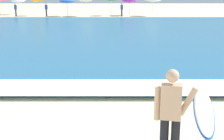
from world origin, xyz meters
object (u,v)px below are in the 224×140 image
object	(u,v)px
beach_umbrella_3	(68,1)
beach_umbrella_4	(86,0)
beachgoer_near_row_right	(123,9)
beach_umbrella_7	(153,0)
beach_umbrella_6	(131,1)
beachgoer_near_row_mid	(47,9)
beachgoer_near_row_left	(17,9)
beach_umbrella_1	(19,0)
surfer_with_board	(187,111)
beach_umbrella_0	(0,0)

from	to	relation	value
beach_umbrella_3	beach_umbrella_4	size ratio (longest dim) A/B	0.88
beachgoer_near_row_right	beach_umbrella_7	bearing A→B (deg)	11.10
beach_umbrella_6	beachgoer_near_row_mid	xyz separation A→B (m)	(-10.40, -1.22, -0.99)
beachgoer_near_row_left	beach_umbrella_1	bearing A→B (deg)	99.23
surfer_with_board	beach_umbrella_3	distance (m)	35.81
beach_umbrella_3	beachgoer_near_row_mid	world-z (taller)	beach_umbrella_3
beachgoer_near_row_right	beachgoer_near_row_left	bearing A→B (deg)	179.63
beach_umbrella_3	beach_umbrella_7	world-z (taller)	beach_umbrella_7
beach_umbrella_7	beachgoer_near_row_mid	size ratio (longest dim) A/B	1.43
beach_umbrella_0	beachgoer_near_row_left	xyz separation A→B (m)	(2.87, -2.71, -1.11)
beach_umbrella_3	beach_umbrella_7	size ratio (longest dim) A/B	0.91
surfer_with_board	beach_umbrella_0	size ratio (longest dim) A/B	1.17
surfer_with_board	beach_umbrella_3	bearing A→B (deg)	100.91
beachgoer_near_row_mid	beach_umbrella_6	bearing A→B (deg)	6.66
beach_umbrella_1	beach_umbrella_7	xyz separation A→B (m)	(17.41, -2.31, 0.13)
beachgoer_near_row_right	beach_umbrella_3	bearing A→B (deg)	175.90
surfer_with_board	beach_umbrella_0	distance (m)	40.74
surfer_with_board	beach_umbrella_6	size ratio (longest dim) A/B	1.22
beach_umbrella_4	beachgoer_near_row_right	distance (m)	4.70
surfer_with_board	beachgoer_near_row_mid	size ratio (longest dim) A/B	1.64
surfer_with_board	beachgoer_near_row_right	distance (m)	34.67
beachgoer_near_row_left	beach_umbrella_4	bearing A→B (deg)	3.00
surfer_with_board	beach_umbrella_3	size ratio (longest dim) A/B	1.27
beach_umbrella_4	beachgoer_near_row_left	bearing A→B (deg)	-177.00
beach_umbrella_4	beach_umbrella_7	bearing A→B (deg)	1.53
beach_umbrella_4	beachgoer_near_row_mid	xyz separation A→B (m)	(-4.82, -0.22, -1.17)
beach_umbrella_4	beach_umbrella_6	size ratio (longest dim) A/B	1.08
beach_umbrella_0	beachgoer_near_row_left	distance (m)	4.10
beach_umbrella_1	beachgoer_near_row_left	bearing A→B (deg)	-80.77
beach_umbrella_6	beachgoer_near_row_right	size ratio (longest dim) A/B	1.35
beachgoer_near_row_right	beach_umbrella_6	bearing A→B (deg)	55.39
beachgoer_near_row_left	beachgoer_near_row_right	size ratio (longest dim) A/B	1.00
beachgoer_near_row_mid	beachgoer_near_row_right	world-z (taller)	same
surfer_with_board	beach_umbrella_7	world-z (taller)	beach_umbrella_7
surfer_with_board	beachgoer_near_row_right	xyz separation A→B (m)	(-0.03, 34.67, -0.19)
beach_umbrella_0	beach_umbrella_1	bearing A→B (deg)	6.46
beach_umbrella_6	beach_umbrella_1	bearing A→B (deg)	173.99
surfer_with_board	beach_umbrella_1	xyz separation A→B (m)	(-13.59, 37.74, 0.82)
beach_umbrella_6	beach_umbrella_4	bearing A→B (deg)	-169.89
beach_umbrella_4	beach_umbrella_0	bearing A→B (deg)	168.79
surfer_with_board	beach_umbrella_7	size ratio (longest dim) A/B	1.15
beach_umbrella_0	beach_umbrella_3	bearing A→B (deg)	-14.12
beach_umbrella_6	surfer_with_board	bearing A→B (deg)	-91.62
beachgoer_near_row_right	beach_umbrella_4	bearing A→B (deg)	173.29
beach_umbrella_7	beachgoer_near_row_left	xyz separation A→B (m)	(-16.93, -0.67, -1.14)
beach_umbrella_0	surfer_with_board	bearing A→B (deg)	-66.91
surfer_with_board	beach_umbrella_4	size ratio (longest dim) A/B	1.12
beachgoer_near_row_mid	beachgoer_near_row_left	bearing A→B (deg)	-176.50
beachgoer_near_row_mid	beach_umbrella_1	bearing A→B (deg)	146.84
surfer_with_board	beach_umbrella_6	xyz separation A→B (m)	(1.03, 36.20, 0.80)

